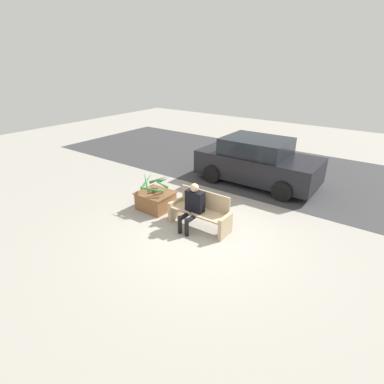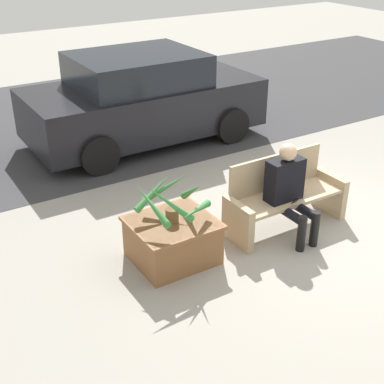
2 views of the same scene
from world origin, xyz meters
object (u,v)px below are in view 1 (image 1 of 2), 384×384
(planter_box, at_px, (156,200))
(potted_plant, at_px, (155,183))
(person_seated, at_px, (193,205))
(parked_car, at_px, (257,162))
(bench, at_px, (201,212))

(planter_box, height_order, potted_plant, potted_plant)
(person_seated, xyz_separation_m, parked_car, (-0.05, 3.73, 0.10))
(potted_plant, bearing_deg, bench, -2.11)
(person_seated, relative_size, planter_box, 1.27)
(bench, relative_size, parked_car, 0.40)
(parked_car, bearing_deg, planter_box, -112.20)
(bench, relative_size, person_seated, 1.35)
(planter_box, xyz_separation_m, parked_car, (1.42, 3.48, 0.48))
(person_seated, height_order, potted_plant, person_seated)
(person_seated, xyz_separation_m, planter_box, (-1.46, 0.25, -0.37))
(person_seated, bearing_deg, planter_box, 170.22)
(parked_car, bearing_deg, bench, -87.58)
(bench, height_order, planter_box, bench)
(planter_box, bearing_deg, potted_plant, -136.93)
(bench, relative_size, potted_plant, 1.90)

